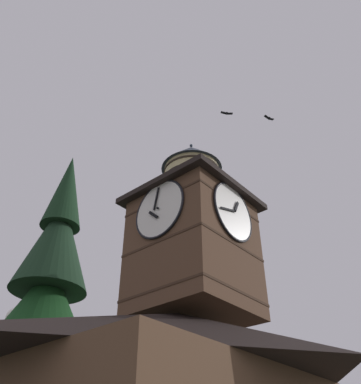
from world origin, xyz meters
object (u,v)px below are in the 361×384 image
(moon, at_px, (16,318))
(flying_bird_high, at_px, (227,113))
(pine_tree_behind, at_px, (40,333))
(flying_bird_low, at_px, (269,118))
(clock_tower, at_px, (193,235))

(moon, relative_size, flying_bird_high, 3.55)
(pine_tree_behind, bearing_deg, flying_bird_low, 121.65)
(clock_tower, relative_size, flying_bird_low, 12.75)
(pine_tree_behind, bearing_deg, flying_bird_high, 113.98)
(clock_tower, relative_size, flying_bird_high, 14.09)
(clock_tower, distance_m, pine_tree_behind, 8.59)
(flying_bird_high, bearing_deg, pine_tree_behind, -66.02)
(pine_tree_behind, distance_m, flying_bird_high, 14.89)
(clock_tower, xyz_separation_m, pine_tree_behind, (1.67, -7.87, -3.02))
(moon, height_order, flying_bird_low, flying_bird_low)
(moon, bearing_deg, pine_tree_behind, 64.81)
(flying_bird_high, relative_size, flying_bird_low, 0.91)
(pine_tree_behind, height_order, moon, pine_tree_behind)
(clock_tower, height_order, pine_tree_behind, pine_tree_behind)
(moon, bearing_deg, flying_bird_high, 76.55)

